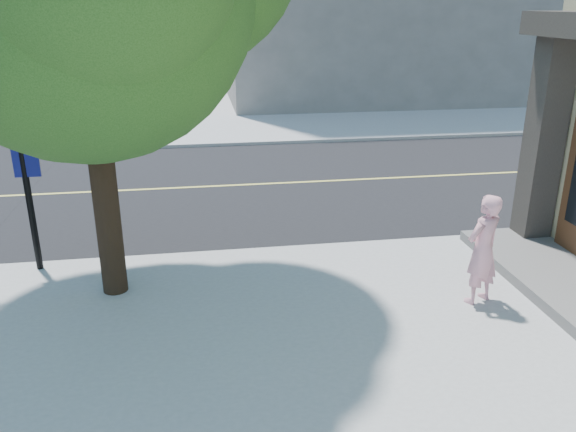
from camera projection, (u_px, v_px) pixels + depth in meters
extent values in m
plane|color=black|center=(20.00, 269.00, 10.56)|extent=(140.00, 140.00, 0.00)
cube|color=black|center=(68.00, 193.00, 14.72)|extent=(140.00, 9.00, 0.01)
cube|color=#A5A5A5|center=(378.00, 88.00, 32.45)|extent=(29.00, 25.00, 0.12)
cube|color=slate|center=(556.00, 276.00, 9.80)|extent=(1.60, 4.00, 0.18)
cube|color=#35302B|center=(544.00, 137.00, 10.75)|extent=(0.55, 0.55, 4.20)
imported|color=pink|center=(483.00, 249.00, 8.88)|extent=(0.76, 0.66, 1.76)
cylinder|color=black|center=(103.00, 173.00, 8.83)|extent=(0.40, 0.40, 3.98)
cylinder|color=black|center=(23.00, 162.00, 9.63)|extent=(0.11, 0.11, 3.90)
cube|color=white|center=(21.00, 134.00, 9.46)|extent=(0.51, 0.04, 0.19)
cube|color=navy|center=(26.00, 162.00, 9.62)|extent=(0.42, 0.04, 0.51)
imported|color=black|center=(11.00, 88.00, 9.21)|extent=(0.15, 0.19, 0.93)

